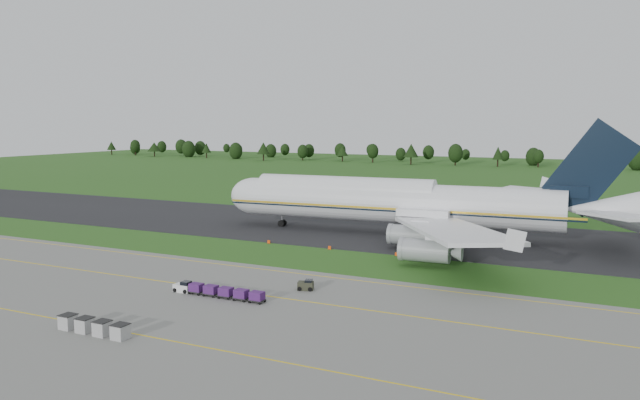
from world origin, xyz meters
The scene contains 10 objects.
ground centered at (0.00, 0.00, 0.00)m, with size 600.00×600.00×0.00m, color #245118.
apron centered at (0.00, -34.00, 0.03)m, with size 300.00×52.00×0.06m, color slate.
taxiway centered at (0.00, 28.00, 0.04)m, with size 300.00×40.00×0.08m, color black.
apron_markings centered at (0.00, -26.98, 0.06)m, with size 300.00×30.20×0.01m.
tree_line centered at (-4.04, 222.46, 5.91)m, with size 526.68×21.68×11.50m.
aircraft centered at (7.86, 26.15, 6.37)m, with size 79.37×77.35×22.31m.
baggage_train centered at (0.52, -25.01, 0.78)m, with size 13.13×1.39×1.34m.
utility_cart centered at (9.06, -17.43, 0.59)m, with size 2.24×1.70×1.09m.
uld_row centered at (-2.90, -41.79, 0.83)m, with size 8.76×1.56×1.54m.
edge_markers centered at (0.90, 7.50, 0.27)m, with size 24.48×0.30×0.60m.
Camera 1 is at (44.79, -87.24, 21.65)m, focal length 35.00 mm.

